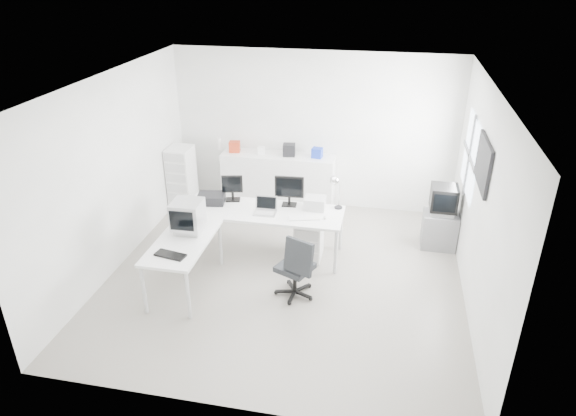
% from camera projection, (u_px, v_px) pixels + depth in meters
% --- Properties ---
extents(floor, '(5.00, 5.00, 0.01)m').
position_uv_depth(floor, '(285.00, 275.00, 7.49)').
color(floor, '#BCB7A9').
rests_on(floor, ground).
extents(ceiling, '(5.00, 5.00, 0.01)m').
position_uv_depth(ceiling, '(285.00, 83.00, 6.24)').
color(ceiling, white).
rests_on(ceiling, back_wall).
extents(back_wall, '(5.00, 0.02, 2.80)m').
position_uv_depth(back_wall, '(314.00, 131.00, 9.06)').
color(back_wall, white).
rests_on(back_wall, floor).
extents(left_wall, '(0.02, 5.00, 2.80)m').
position_uv_depth(left_wall, '(114.00, 174.00, 7.31)').
color(left_wall, white).
rests_on(left_wall, floor).
extents(right_wall, '(0.02, 5.00, 2.80)m').
position_uv_depth(right_wall, '(480.00, 204.00, 6.42)').
color(right_wall, white).
rests_on(right_wall, floor).
extents(window, '(0.02, 1.20, 1.10)m').
position_uv_depth(window, '(470.00, 156.00, 7.39)').
color(window, white).
rests_on(window, right_wall).
extents(wall_picture, '(0.04, 0.90, 0.60)m').
position_uv_depth(wall_picture, '(483.00, 163.00, 6.29)').
color(wall_picture, black).
rests_on(wall_picture, right_wall).
extents(main_desk, '(2.40, 0.80, 0.75)m').
position_uv_depth(main_desk, '(264.00, 232.00, 7.88)').
color(main_desk, white).
rests_on(main_desk, floor).
extents(side_desk, '(0.70, 1.40, 0.75)m').
position_uv_depth(side_desk, '(185.00, 264.00, 7.06)').
color(side_desk, white).
rests_on(side_desk, floor).
extents(drawer_pedestal, '(0.40, 0.50, 0.60)m').
position_uv_depth(drawer_pedestal, '(309.00, 239.00, 7.83)').
color(drawer_pedestal, white).
rests_on(drawer_pedestal, floor).
extents(inkjet_printer, '(0.45, 0.38, 0.14)m').
position_uv_depth(inkjet_printer, '(211.00, 198.00, 7.92)').
color(inkjet_printer, black).
rests_on(inkjet_printer, main_desk).
extents(lcd_monitor_small, '(0.35, 0.25, 0.40)m').
position_uv_depth(lcd_monitor_small, '(232.00, 188.00, 7.94)').
color(lcd_monitor_small, black).
rests_on(lcd_monitor_small, main_desk).
extents(lcd_monitor_large, '(0.45, 0.20, 0.46)m').
position_uv_depth(lcd_monitor_large, '(289.00, 192.00, 7.77)').
color(lcd_monitor_large, black).
rests_on(lcd_monitor_large, main_desk).
extents(laptop, '(0.36, 0.37, 0.23)m').
position_uv_depth(laptop, '(265.00, 206.00, 7.56)').
color(laptop, '#B7B7BA').
rests_on(laptop, main_desk).
extents(white_keyboard, '(0.46, 0.25, 0.02)m').
position_uv_depth(white_keyboard, '(304.00, 218.00, 7.46)').
color(white_keyboard, white).
rests_on(white_keyboard, main_desk).
extents(white_mouse, '(0.06, 0.06, 0.06)m').
position_uv_depth(white_mouse, '(325.00, 217.00, 7.44)').
color(white_mouse, white).
rests_on(white_mouse, main_desk).
extents(laser_printer, '(0.31, 0.27, 0.18)m').
position_uv_depth(laser_printer, '(315.00, 203.00, 7.73)').
color(laser_printer, '#BCBCBC').
rests_on(laser_printer, main_desk).
extents(desk_lamp, '(0.18, 0.18, 0.53)m').
position_uv_depth(desk_lamp, '(339.00, 192.00, 7.66)').
color(desk_lamp, silver).
rests_on(desk_lamp, main_desk).
extents(crt_monitor, '(0.44, 0.44, 0.50)m').
position_uv_depth(crt_monitor, '(188.00, 216.00, 7.01)').
color(crt_monitor, '#B7B7BA').
rests_on(crt_monitor, side_desk).
extents(black_keyboard, '(0.42, 0.23, 0.03)m').
position_uv_depth(black_keyboard, '(170.00, 255.00, 6.54)').
color(black_keyboard, black).
rests_on(black_keyboard, side_desk).
extents(office_chair, '(0.73, 0.73, 0.96)m').
position_uv_depth(office_chair, '(295.00, 264.00, 6.86)').
color(office_chair, '#292B2F').
rests_on(office_chair, floor).
extents(tv_cabinet, '(0.53, 0.44, 0.58)m').
position_uv_depth(tv_cabinet, '(439.00, 230.00, 8.12)').
color(tv_cabinet, slate).
rests_on(tv_cabinet, floor).
extents(crt_tv, '(0.50, 0.48, 0.45)m').
position_uv_depth(crt_tv, '(444.00, 200.00, 7.89)').
color(crt_tv, black).
rests_on(crt_tv, tv_cabinet).
extents(sideboard, '(2.02, 0.51, 1.01)m').
position_uv_depth(sideboard, '(278.00, 181.00, 9.33)').
color(sideboard, white).
rests_on(sideboard, floor).
extents(clutter_box_a, '(0.21, 0.20, 0.19)m').
position_uv_depth(clutter_box_a, '(235.00, 147.00, 9.21)').
color(clutter_box_a, '#B03319').
rests_on(clutter_box_a, sideboard).
extents(clutter_box_b, '(0.14, 0.13, 0.13)m').
position_uv_depth(clutter_box_b, '(262.00, 150.00, 9.13)').
color(clutter_box_b, white).
rests_on(clutter_box_b, sideboard).
extents(clutter_box_c, '(0.23, 0.22, 0.21)m').
position_uv_depth(clutter_box_c, '(289.00, 150.00, 9.03)').
color(clutter_box_c, black).
rests_on(clutter_box_c, sideboard).
extents(clutter_box_d, '(0.19, 0.18, 0.17)m').
position_uv_depth(clutter_box_d, '(317.00, 153.00, 8.95)').
color(clutter_box_d, '#1A36B9').
rests_on(clutter_box_d, sideboard).
extents(clutter_bottle, '(0.07, 0.07, 0.22)m').
position_uv_depth(clutter_bottle, '(219.00, 144.00, 9.29)').
color(clutter_bottle, white).
rests_on(clutter_bottle, sideboard).
extents(filing_cabinet, '(0.41, 0.49, 1.17)m').
position_uv_depth(filing_cabinet, '(182.00, 178.00, 9.24)').
color(filing_cabinet, white).
rests_on(filing_cabinet, floor).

